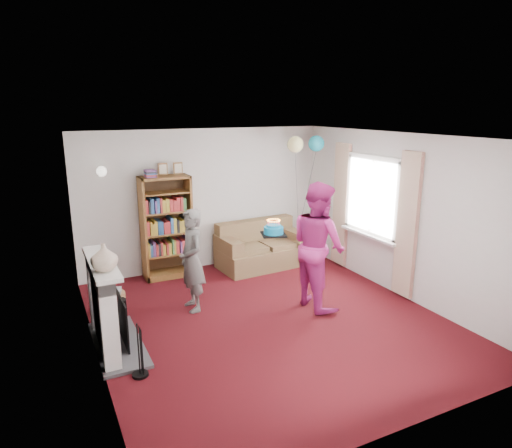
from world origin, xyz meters
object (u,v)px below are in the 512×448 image
birthday_cake (274,230)px  sofa (260,249)px  bookcase (166,228)px  person_magenta (318,245)px  person_striped (192,260)px

birthday_cake → sofa: bearing=69.4°
bookcase → birthday_cake: 2.21m
person_magenta → person_striped: bearing=67.7°
sofa → person_magenta: (-0.02, -1.92, 0.61)m
bookcase → person_striped: bearing=-91.4°
person_magenta → birthday_cake: bearing=68.9°
person_magenta → birthday_cake: size_ratio=5.52×
sofa → person_magenta: person_magenta is taller
person_magenta → birthday_cake: 0.70m
bookcase → person_striped: (-0.04, -1.49, -0.12)m
bookcase → sofa: size_ratio=1.26×
person_striped → birthday_cake: 1.24m
sofa → bookcase: bearing=167.8°
person_striped → person_magenta: person_magenta is taller
bookcase → person_magenta: bearing=-52.5°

